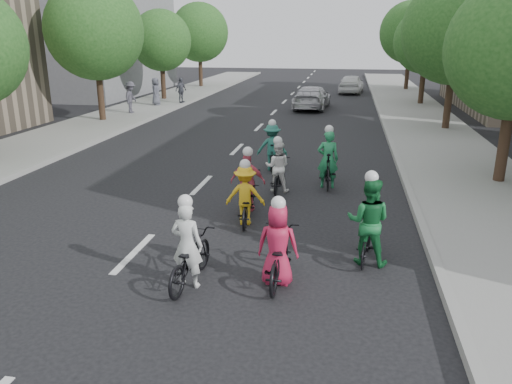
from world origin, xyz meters
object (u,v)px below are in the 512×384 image
(cyclist_4, at_px, (278,252))
(cyclist_1, at_px, (368,228))
(spectator_0, at_px, (131,97))
(follow_car_lead, at_px, (312,97))
(spectator_2, at_px, (156,91))
(cyclist_6, at_px, (278,172))
(cyclist_5, at_px, (328,165))
(spectator_1, at_px, (181,90))
(cyclist_7, at_px, (272,150))
(follow_car_trail, at_px, (351,84))
(cyclist_2, at_px, (246,200))
(cyclist_3, at_px, (248,187))
(cyclist_0, at_px, (189,255))

(cyclist_4, bearing_deg, cyclist_1, -143.97)
(spectator_0, bearing_deg, follow_car_lead, -66.26)
(spectator_2, bearing_deg, cyclist_6, -156.09)
(cyclist_5, distance_m, spectator_1, 19.33)
(spectator_2, bearing_deg, cyclist_1, -156.78)
(cyclist_7, relative_size, follow_car_trail, 0.40)
(cyclist_1, bearing_deg, cyclist_2, -22.75)
(cyclist_3, xyz_separation_m, cyclist_6, (0.51, 1.77, -0.05))
(cyclist_4, xyz_separation_m, follow_car_trail, (1.32, 31.76, 0.14))
(follow_car_trail, bearing_deg, follow_car_lead, 80.66)
(cyclist_2, height_order, cyclist_6, cyclist_6)
(cyclist_1, bearing_deg, spectator_1, -54.52)
(cyclist_6, height_order, cyclist_7, cyclist_7)
(cyclist_3, xyz_separation_m, spectator_1, (-8.12, 18.95, 0.32))
(cyclist_4, height_order, cyclist_6, cyclist_4)
(cyclist_2, xyz_separation_m, cyclist_6, (0.39, 2.73, -0.01))
(cyclist_5, height_order, spectator_0, spectator_0)
(follow_car_trail, height_order, spectator_2, spectator_2)
(cyclist_1, distance_m, spectator_2, 23.78)
(follow_car_trail, relative_size, spectator_1, 2.66)
(spectator_2, bearing_deg, cyclist_3, -160.00)
(cyclist_1, distance_m, spectator_1, 24.25)
(cyclist_0, relative_size, cyclist_4, 1.02)
(cyclist_3, xyz_separation_m, spectator_2, (-9.34, 17.74, 0.36))
(cyclist_3, height_order, cyclist_4, cyclist_3)
(cyclist_6, distance_m, cyclist_7, 2.39)
(cyclist_0, distance_m, cyclist_4, 1.60)
(spectator_0, bearing_deg, cyclist_4, -150.26)
(cyclist_0, distance_m, cyclist_1, 3.52)
(cyclist_5, xyz_separation_m, follow_car_lead, (-1.67, 16.41, 0.04))
(cyclist_0, xyz_separation_m, follow_car_trail, (2.89, 32.12, 0.15))
(follow_car_lead, height_order, spectator_0, spectator_0)
(cyclist_6, bearing_deg, cyclist_1, 117.08)
(cyclist_7, height_order, spectator_0, spectator_0)
(cyclist_4, distance_m, spectator_2, 24.01)
(spectator_2, bearing_deg, cyclist_0, -165.26)
(cyclist_4, distance_m, cyclist_5, 6.25)
(cyclist_6, xyz_separation_m, spectator_1, (-8.63, 17.18, 0.37))
(spectator_1, bearing_deg, cyclist_5, -124.87)
(cyclist_3, distance_m, spectator_1, 20.62)
(cyclist_2, height_order, follow_car_lead, cyclist_2)
(cyclist_0, xyz_separation_m, spectator_1, (-7.85, 23.10, 0.38))
(spectator_0, bearing_deg, follow_car_trail, -42.65)
(cyclist_3, distance_m, follow_car_trail, 28.09)
(cyclist_2, height_order, cyclist_4, cyclist_4)
(cyclist_0, xyz_separation_m, cyclist_5, (2.18, 6.58, 0.09))
(cyclist_1, xyz_separation_m, cyclist_5, (-1.00, 5.07, -0.08))
(cyclist_4, relative_size, spectator_2, 1.09)
(cyclist_7, bearing_deg, cyclist_6, 97.25)
(cyclist_5, bearing_deg, follow_car_trail, -96.19)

